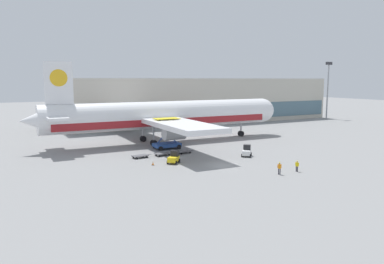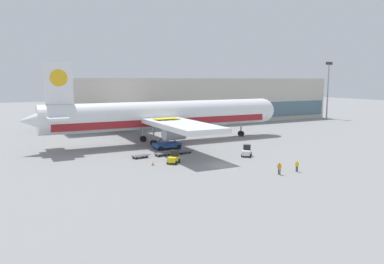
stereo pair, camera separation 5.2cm
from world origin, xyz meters
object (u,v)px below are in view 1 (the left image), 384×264
Objects in this scene: baggage_tug_foreground at (174,158)px; baggage_dolly_third at (184,151)px; airplane_main at (162,116)px; light_mast at (328,85)px; ground_crew_near at (297,165)px; scissor_lift_loader at (167,137)px; traffic_cone_near at (153,163)px; baggage_dolly_lead at (140,156)px; baggage_dolly_second at (163,154)px; baggage_tug_mid at (247,151)px; ground_crew_far at (279,167)px.

baggage_tug_foreground reaches higher than baggage_dolly_third.
airplane_main is 14.13m from baggage_dolly_third.
light_mast is 11.77× the size of ground_crew_near.
scissor_lift_loader is 9.90× the size of traffic_cone_near.
baggage_dolly_third is at bearing -6.65° from baggage_dolly_lead.
light_mast reaches higher than baggage_dolly_second.
light_mast is 75.22m from airplane_main.
baggage_tug_mid is (13.94, -1.11, 0.00)m from baggage_tug_foreground.
airplane_main reaches higher than traffic_cone_near.
airplane_main is 21.05× the size of baggage_tug_mid.
scissor_lift_loader is 1.62× the size of baggage_dolly_third.
baggage_dolly_lead is at bearing -158.15° from light_mast.
baggage_dolly_lead is 8.67m from baggage_dolly_third.
baggage_dolly_lead is at bearing 88.69° from traffic_cone_near.
baggage_tug_mid is 0.73× the size of baggage_dolly_second.
baggage_tug_mid reaches higher than baggage_dolly_third.
airplane_main is at bearing 62.38° from baggage_tug_mid.
baggage_tug_foreground is at bearing -68.61° from baggage_dolly_lead.
baggage_tug_mid is 0.73× the size of baggage_dolly_third.
light_mast is at bearing -15.34° from baggage_tug_mid.
traffic_cone_near is at bearing 175.08° from ground_crew_far.
baggage_tug_foreground is 1.52× the size of ground_crew_far.
scissor_lift_loader is at bearing 92.06° from baggage_dolly_third.
baggage_tug_foreground is at bearing -135.58° from baggage_dolly_third.
traffic_cone_near is at bearing -98.22° from baggage_dolly_lead.
light_mast is at bearing -19.38° from baggage_tug_foreground.
ground_crew_near is (9.44, -26.19, -1.30)m from scissor_lift_loader.
traffic_cone_near reaches higher than baggage_dolly_second.
ground_crew_far is (-3.47, -0.07, 0.09)m from ground_crew_near.
baggage_tug_mid is (-64.90, -40.57, -10.78)m from light_mast.
airplane_main is 22.46m from traffic_cone_near.
baggage_tug_mid is 1.64× the size of ground_crew_near.
scissor_lift_loader is at bearing -159.95° from light_mast.
light_mast is 3.23× the size of scissor_lift_loader.
baggage_tug_mid reaches higher than traffic_cone_near.
ground_crew_near is (-0.22, -12.82, 0.10)m from baggage_tug_mid.
scissor_lift_loader is 2.22× the size of baggage_tug_mid.
baggage_tug_mid is 12.82m from ground_crew_near.
baggage_tug_foreground is 6.47m from baggage_dolly_second.
baggage_tug_foreground is at bearing -153.41° from light_mast.
ground_crew_far is at bearing -142.06° from light_mast.
airplane_main is 15.41× the size of baggage_dolly_lead.
airplane_main is 15.27m from baggage_dolly_second.
ground_crew_near is at bearing -64.50° from baggage_dolly_second.
traffic_cone_near is at bearing -116.79° from airplane_main.
ground_crew_near is 3.47m from ground_crew_far.
light_mast is 32.01× the size of traffic_cone_near.
baggage_dolly_third is at bearing -79.91° from scissor_lift_loader.
traffic_cone_near is (-13.88, 14.22, -0.77)m from ground_crew_far.
airplane_main is at bearing 45.39° from baggage_dolly_lead.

